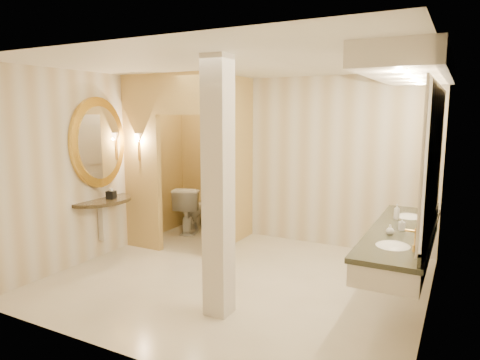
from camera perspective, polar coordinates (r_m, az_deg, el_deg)
The scene contains 16 objects.
floor at distance 5.67m, azimuth -0.50°, elevation -13.11°, with size 4.50×4.50×0.00m, color silver.
ceiling at distance 5.28m, azimuth -0.54°, elevation 15.16°, with size 4.50×4.50×0.00m, color white.
wall_back at distance 7.12m, azimuth 7.14°, elevation 2.62°, with size 4.50×0.02×2.70m, color beige.
wall_front at distance 3.70m, azimuth -15.39°, elevation -3.55°, with size 4.50×0.02×2.70m, color beige.
wall_left at distance 6.67m, azimuth -17.82°, elevation 1.82°, with size 0.02×4.00×2.70m, color beige.
wall_right at distance 4.70m, azimuth 24.45°, elevation -1.42°, with size 0.02×4.00×2.70m, color beige.
toilet_closet at distance 6.70m, azimuth -4.94°, elevation 2.56°, with size 1.50×1.55×2.70m.
wall_sconce at distance 6.72m, azimuth -13.40°, elevation 5.34°, with size 0.14×0.14×0.42m.
vanity at distance 4.87m, azimuth 21.62°, elevation 2.42°, with size 0.75×2.60×2.09m.
console_shelf at distance 6.56m, azimuth -18.28°, elevation 1.64°, with size 1.00×1.00×1.95m.
pillar at distance 4.40m, azimuth -2.91°, elevation -1.26°, with size 0.26×0.26×2.70m, color beige.
tissue_box at distance 6.57m, azimuth -16.79°, elevation -1.91°, with size 0.12×0.12×0.12m, color black.
toilet at distance 7.77m, azimuth -6.62°, elevation -3.83°, with size 0.47×0.82×0.83m, color white.
soap_bottle_a at distance 4.94m, azimuth 20.78°, elevation -5.53°, with size 0.06×0.06×0.14m, color beige.
soap_bottle_b at distance 4.75m, azimuth 19.38°, elevation -6.25°, with size 0.08×0.08×0.10m, color silver.
soap_bottle_c at distance 5.42m, azimuth 20.18°, elevation -3.99°, with size 0.07×0.07×0.18m, color #C6B28C.
Camera 1 is at (2.49, -4.62, 2.13)m, focal length 32.00 mm.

